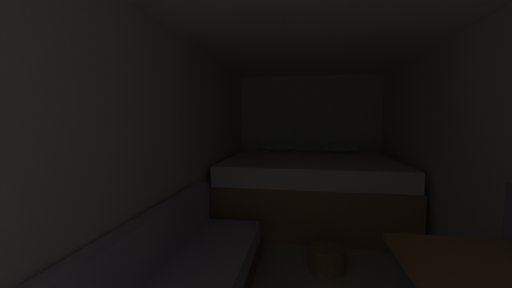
{
  "coord_description": "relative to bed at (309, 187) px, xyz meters",
  "views": [
    {
      "loc": [
        -0.09,
        -0.63,
        1.29
      ],
      "look_at": [
        -0.58,
        2.33,
        1.03
      ],
      "focal_mm": 20.19,
      "sensor_mm": 36.0,
      "label": 1
    }
  ],
  "objects": [
    {
      "name": "bed",
      "position": [
        0.0,
        0.0,
        0.0
      ],
      "size": [
        2.16,
        1.84,
        0.93
      ],
      "color": "#9E7247",
      "rests_on": "ground"
    },
    {
      "name": "wall_back",
      "position": [
        0.0,
        0.98,
        0.6
      ],
      "size": [
        2.38,
        0.05,
        1.99
      ],
      "primitive_type": "cube",
      "color": "silver",
      "rests_on": "ground"
    },
    {
      "name": "wicker_basket",
      "position": [
        0.13,
        -1.38,
        -0.3
      ],
      "size": [
        0.3,
        0.3,
        0.2
      ],
      "color": "olive",
      "rests_on": "ground"
    },
    {
      "name": "ceiling_slab",
      "position": [
        0.0,
        -1.51,
        1.62
      ],
      "size": [
        2.38,
        4.94,
        0.05
      ],
      "primitive_type": "cube",
      "color": "white",
      "rests_on": "wall_left"
    },
    {
      "name": "wall_right",
      "position": [
        1.16,
        -1.51,
        0.6
      ],
      "size": [
        0.05,
        4.94,
        1.99
      ],
      "primitive_type": "cube",
      "color": "silver",
      "rests_on": "ground"
    },
    {
      "name": "ground_plane",
      "position": [
        0.0,
        -1.51,
        -0.4
      ],
      "size": [
        6.94,
        6.94,
        0.0
      ],
      "primitive_type": "plane",
      "color": "#A39984"
    },
    {
      "name": "wall_left",
      "position": [
        -1.16,
        -1.51,
        0.6
      ],
      "size": [
        0.05,
        4.94,
        1.99
      ],
      "primitive_type": "cube",
      "color": "silver",
      "rests_on": "ground"
    }
  ]
}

